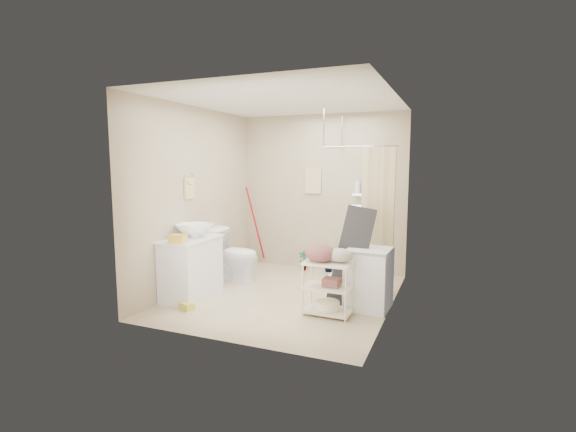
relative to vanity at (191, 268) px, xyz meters
name	(u,v)px	position (x,y,z in m)	size (l,w,h in m)	color
floor	(286,295)	(1.16, 0.52, -0.40)	(3.20, 3.20, 0.00)	beige
ceiling	(285,100)	(1.16, 0.52, 2.20)	(2.80, 3.20, 0.04)	silver
wall_back	(322,193)	(1.16, 2.12, 0.90)	(2.80, 0.04, 2.60)	#B9AB8F
wall_front	(223,214)	(1.16, -1.08, 0.90)	(2.80, 0.04, 2.60)	#B9AB8F
wall_left	(197,198)	(-0.24, 0.52, 0.90)	(0.04, 3.20, 2.60)	#B9AB8F
wall_right	(393,205)	(2.56, 0.52, 0.90)	(0.04, 3.20, 2.60)	#B9AB8F
vanity	(191,268)	(0.00, 0.00, 0.00)	(0.51, 0.91, 0.80)	silver
sink	(195,230)	(0.00, 0.10, 0.49)	(0.51, 0.51, 0.18)	white
counter_basket	(178,239)	(0.06, -0.34, 0.46)	(0.19, 0.15, 0.11)	gold
floor_basket	(187,305)	(0.25, -0.46, -0.34)	(0.23, 0.18, 0.13)	#D5CF43
toilet	(234,254)	(0.12, 0.94, 0.00)	(0.45, 0.79, 0.80)	white
mop	(254,226)	(-0.06, 1.98, 0.29)	(0.13, 0.13, 1.38)	#B10514
potted_plant_a	(304,260)	(0.92, 1.89, -0.23)	(0.18, 0.12, 0.33)	brown
potted_plant_b	(330,261)	(1.36, 1.94, -0.22)	(0.20, 0.16, 0.37)	#9B432A
hanging_towel	(313,181)	(1.01, 2.10, 1.10)	(0.28, 0.03, 0.42)	beige
towel_ring	(189,187)	(-0.22, 0.32, 1.07)	(0.04, 0.22, 0.34)	#DCCC7B
tp_holder	(202,237)	(-0.20, 0.57, 0.32)	(0.08, 0.12, 0.14)	white
shower	(365,214)	(2.01, 1.57, 0.65)	(1.10, 1.10, 2.10)	white
shampoo_bottle_a	(358,186)	(1.79, 2.03, 1.04)	(0.09, 0.09, 0.24)	silver
shampoo_bottle_b	(365,188)	(1.91, 2.04, 1.00)	(0.08, 0.08, 0.17)	#3D60B3
washing_machine	(369,278)	(2.30, 0.46, -0.03)	(0.51, 0.53, 0.75)	silver
laundry_rack	(328,283)	(1.90, 0.03, -0.02)	(0.56, 0.33, 0.77)	silver
ironing_board	(351,256)	(2.09, 0.43, 0.25)	(0.37, 0.11, 1.30)	black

